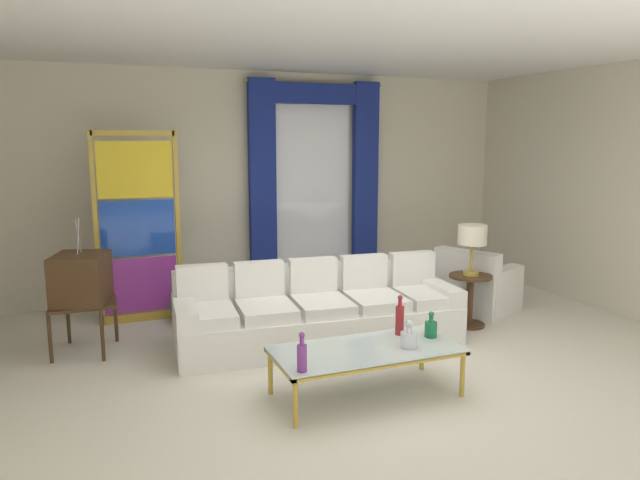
{
  "coord_description": "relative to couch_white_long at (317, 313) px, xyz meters",
  "views": [
    {
      "loc": [
        -2.3,
        -4.8,
        2.1
      ],
      "look_at": [
        -0.05,
        0.9,
        1.05
      ],
      "focal_mm": 33.01,
      "sensor_mm": 36.0,
      "label": 1
    }
  ],
  "objects": [
    {
      "name": "ground_plane",
      "position": [
        0.15,
        -0.72,
        -0.31
      ],
      "size": [
        16.0,
        16.0,
        0.0
      ],
      "primitive_type": "plane",
      "color": "silver"
    },
    {
      "name": "wall_right",
      "position": [
        3.81,
        -0.12,
        1.19
      ],
      "size": [
        0.12,
        7.0,
        3.0
      ],
      "primitive_type": "cube",
      "color": "beige",
      "rests_on": "ground"
    },
    {
      "name": "bottle_crystal_tall",
      "position": [
        0.53,
        -1.34,
        0.18
      ],
      "size": [
        0.11,
        0.11,
        0.23
      ],
      "color": "#196B3D",
      "rests_on": "coffee_table"
    },
    {
      "name": "coffee_table",
      "position": [
        -0.11,
        -1.38,
        0.07
      ],
      "size": [
        1.54,
        0.71,
        0.41
      ],
      "color": "silver",
      "rests_on": "ground"
    },
    {
      "name": "stained_glass_divider",
      "position": [
        -1.65,
        1.42,
        0.75
      ],
      "size": [
        0.95,
        0.05,
        2.2
      ],
      "color": "gold",
      "rests_on": "ground"
    },
    {
      "name": "bottle_blue_decanter",
      "position": [
        0.31,
        -1.18,
        0.25
      ],
      "size": [
        0.08,
        0.08,
        0.36
      ],
      "color": "maroon",
      "rests_on": "coffee_table"
    },
    {
      "name": "table_lamp_brass",
      "position": [
        1.8,
        -0.15,
        0.72
      ],
      "size": [
        0.32,
        0.32,
        0.57
      ],
      "color": "#B29338",
      "rests_on": "round_side_table"
    },
    {
      "name": "armchair_white",
      "position": [
        2.21,
        0.3,
        -0.02
      ],
      "size": [
        1.09,
        1.08,
        0.8
      ],
      "color": "white",
      "rests_on": "ground"
    },
    {
      "name": "vintage_tv",
      "position": [
        -2.27,
        0.57,
        0.42
      ],
      "size": [
        0.65,
        0.7,
        1.35
      ],
      "color": "#472D19",
      "rests_on": "ground"
    },
    {
      "name": "peacock_figurine",
      "position": [
        -1.14,
        1.08,
        -0.09
      ],
      "size": [
        0.44,
        0.6,
        0.5
      ],
      "color": "beige",
      "rests_on": "ground"
    },
    {
      "name": "ceiling_slab",
      "position": [
        0.15,
        0.08,
        2.71
      ],
      "size": [
        8.0,
        7.6,
        0.04
      ],
      "primitive_type": "cube",
      "color": "white"
    },
    {
      "name": "wall_rear",
      "position": [
        0.15,
        2.34,
        1.19
      ],
      "size": [
        8.0,
        0.12,
        3.0
      ],
      "primitive_type": "cube",
      "color": "beige",
      "rests_on": "ground"
    },
    {
      "name": "bottle_ruby_flask",
      "position": [
        0.23,
        -1.49,
        0.18
      ],
      "size": [
        0.14,
        0.14,
        0.23
      ],
      "color": "silver",
      "rests_on": "coffee_table"
    },
    {
      "name": "bottle_amber_squat",
      "position": [
        -0.77,
        -1.65,
        0.22
      ],
      "size": [
        0.07,
        0.07,
        0.3
      ],
      "color": "#753384",
      "rests_on": "coffee_table"
    },
    {
      "name": "couch_white_long",
      "position": [
        0.0,
        0.0,
        0.0
      ],
      "size": [
        2.98,
        1.15,
        0.86
      ],
      "color": "white",
      "rests_on": "ground"
    },
    {
      "name": "round_side_table",
      "position": [
        1.8,
        -0.15,
        0.05
      ],
      "size": [
        0.48,
        0.48,
        0.59
      ],
      "color": "#472D19",
      "rests_on": "ground"
    },
    {
      "name": "curtained_window",
      "position": [
        0.82,
        2.17,
        1.43
      ],
      "size": [
        2.0,
        0.17,
        2.7
      ],
      "color": "white",
      "rests_on": "ground"
    }
  ]
}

